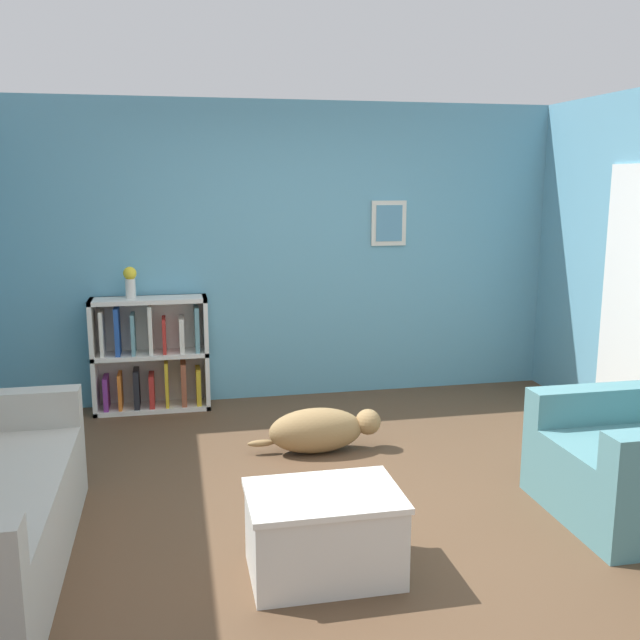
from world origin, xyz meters
name	(u,v)px	position (x,y,z in m)	size (l,w,h in m)	color
ground_plane	(333,500)	(0.00, 0.00, 0.00)	(14.00, 14.00, 0.00)	brown
wall_back	(278,253)	(0.00, 2.25, 1.30)	(5.60, 0.13, 2.60)	#609EB7
bookshelf	(151,356)	(-1.12, 2.05, 0.46)	(0.96, 0.29, 0.97)	silver
coffee_table	(324,531)	(-0.23, -0.80, 0.23)	(0.75, 0.52, 0.43)	silver
dog	(320,430)	(0.08, 0.79, 0.17)	(0.97, 0.29, 0.33)	#9E7A4C
vase	(130,281)	(-1.26, 2.03, 1.12)	(0.11, 0.11, 0.26)	silver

